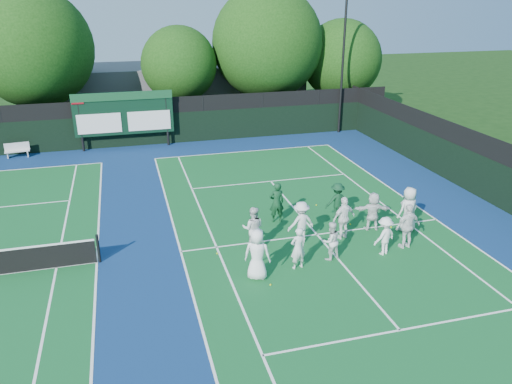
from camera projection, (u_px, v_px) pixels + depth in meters
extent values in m
plane|color=#13340E|center=(327.00, 246.00, 19.20)|extent=(120.00, 120.00, 0.00)
cube|color=navy|center=(167.00, 254.00, 18.62)|extent=(34.00, 32.00, 0.01)
cube|color=#125B27|center=(317.00, 235.00, 20.09)|extent=(10.97, 23.77, 0.00)
cube|color=white|center=(245.00, 151.00, 30.75)|extent=(10.97, 0.08, 0.00)
cube|color=white|center=(181.00, 252.00, 18.74)|extent=(0.08, 23.77, 0.00)
cube|color=white|center=(436.00, 219.00, 21.43)|extent=(0.08, 23.77, 0.00)
cube|color=white|center=(217.00, 247.00, 19.08)|extent=(0.08, 23.77, 0.00)
cube|color=white|center=(408.00, 223.00, 21.10)|extent=(0.08, 23.77, 0.00)
cube|color=white|center=(400.00, 330.00, 14.35)|extent=(8.23, 0.08, 0.00)
cube|color=white|center=(271.00, 181.00, 25.83)|extent=(8.23, 0.08, 0.00)
cube|color=white|center=(317.00, 234.00, 20.09)|extent=(0.08, 12.80, 0.00)
cube|color=white|center=(97.00, 262.00, 18.00)|extent=(0.08, 23.77, 0.00)
cube|color=white|center=(57.00, 267.00, 17.66)|extent=(0.08, 23.77, 0.00)
cube|color=black|center=(142.00, 130.00, 31.71)|extent=(34.00, 0.08, 2.00)
cube|color=black|center=(140.00, 107.00, 31.16)|extent=(34.00, 0.05, 1.00)
cube|color=black|center=(509.00, 190.00, 21.93)|extent=(0.08, 32.00, 2.00)
cylinder|color=black|center=(80.00, 124.00, 30.19)|extent=(0.16, 0.16, 3.50)
cylinder|color=black|center=(167.00, 118.00, 31.47)|extent=(0.16, 0.16, 3.50)
cube|color=black|center=(124.00, 114.00, 30.66)|extent=(6.00, 0.15, 2.60)
cube|color=#144726|center=(122.00, 96.00, 30.17)|extent=(6.00, 0.05, 0.50)
cube|color=white|center=(99.00, 124.00, 30.39)|extent=(2.60, 0.04, 1.20)
cube|color=white|center=(149.00, 121.00, 31.13)|extent=(2.60, 0.04, 1.20)
cube|color=maroon|center=(77.00, 100.00, 29.57)|extent=(0.70, 0.04, 0.50)
cube|color=#5C5C61|center=(186.00, 90.00, 39.50)|extent=(18.00, 6.00, 4.00)
cylinder|color=black|center=(343.00, 59.00, 33.28)|extent=(0.16, 0.16, 10.00)
cylinder|color=black|center=(98.00, 249.00, 17.83)|extent=(0.10, 0.10, 1.10)
cube|color=silver|center=(17.00, 151.00, 29.51)|extent=(1.41, 0.54, 0.06)
cube|color=silver|center=(17.00, 146.00, 29.54)|extent=(1.37, 0.23, 0.46)
cube|color=silver|center=(8.00, 155.00, 29.45)|extent=(0.10, 0.33, 0.37)
cube|color=silver|center=(28.00, 154.00, 29.72)|extent=(0.10, 0.33, 0.37)
cylinder|color=black|center=(44.00, 116.00, 33.15)|extent=(0.44, 0.44, 3.06)
sphere|color=#133A0D|center=(33.00, 48.00, 31.54)|extent=(7.52, 7.52, 7.52)
sphere|color=#133A0D|center=(45.00, 59.00, 32.24)|extent=(5.27, 5.27, 5.27)
cylinder|color=black|center=(182.00, 111.00, 35.47)|extent=(0.44, 0.44, 2.62)
sphere|color=#133A0D|center=(179.00, 64.00, 34.27)|extent=(5.19, 5.19, 5.19)
sphere|color=#133A0D|center=(187.00, 71.00, 34.88)|extent=(3.63, 3.63, 3.63)
cylinder|color=black|center=(267.00, 104.00, 36.97)|extent=(0.44, 0.44, 2.89)
sphere|color=#133A0D|center=(267.00, 43.00, 35.36)|extent=(7.85, 7.85, 7.85)
sphere|color=#133A0D|center=(274.00, 54.00, 36.06)|extent=(5.49, 5.49, 5.49)
cylinder|color=black|center=(339.00, 104.00, 38.51)|extent=(0.44, 0.44, 2.30)
sphere|color=#133A0D|center=(342.00, 59.00, 37.27)|extent=(5.91, 5.91, 5.91)
sphere|color=#133A0D|center=(347.00, 67.00, 37.90)|extent=(4.14, 4.14, 4.14)
sphere|color=#C2D018|center=(271.00, 285.00, 16.56)|extent=(0.07, 0.07, 0.07)
sphere|color=#C2D018|center=(316.00, 205.00, 22.85)|extent=(0.07, 0.07, 0.07)
sphere|color=#C2D018|center=(389.00, 237.00, 19.79)|extent=(0.07, 0.07, 0.07)
sphere|color=#C2D018|center=(217.00, 253.00, 18.57)|extent=(0.07, 0.07, 0.07)
sphere|color=#C2D018|center=(350.00, 224.00, 20.94)|extent=(0.07, 0.07, 0.07)
sphere|color=#C2D018|center=(391.00, 227.00, 20.68)|extent=(0.07, 0.07, 0.07)
imported|color=white|center=(257.00, 254.00, 16.69)|extent=(1.05, 0.89, 1.83)
imported|color=white|center=(298.00, 248.00, 17.36)|extent=(0.63, 0.47, 1.57)
imported|color=white|center=(331.00, 241.00, 18.00)|extent=(0.81, 0.69, 1.47)
imported|color=white|center=(385.00, 236.00, 18.34)|extent=(1.09, 0.84, 1.49)
imported|color=white|center=(408.00, 226.00, 18.76)|extent=(1.10, 0.56, 1.79)
imported|color=silver|center=(253.00, 228.00, 18.69)|extent=(0.99, 0.87, 1.71)
imported|color=silver|center=(301.00, 222.00, 19.19)|extent=(1.17, 0.78, 1.69)
imported|color=white|center=(344.00, 218.00, 19.52)|extent=(1.10, 0.67, 1.75)
imported|color=white|center=(373.00, 211.00, 20.28)|extent=(1.57, 0.81, 1.62)
imported|color=silver|center=(408.00, 209.00, 20.12)|extent=(1.03, 0.78, 1.88)
imported|color=#103C1F|center=(277.00, 202.00, 20.96)|extent=(0.65, 0.44, 1.76)
imported|color=#0F391F|center=(337.00, 201.00, 21.30)|extent=(1.08, 0.68, 1.61)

